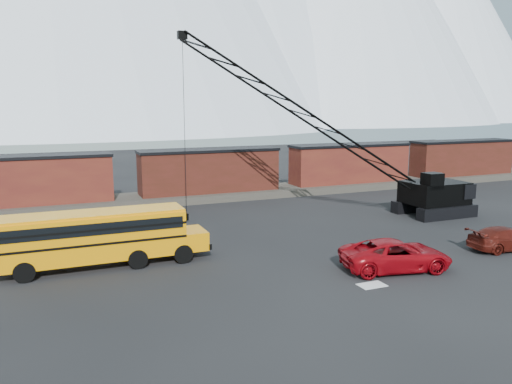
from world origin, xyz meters
The scene contains 11 objects.
ground centered at (0.00, 0.00, 0.00)m, with size 160.00×160.00×0.00m, color black.
gravel_berm centered at (0.00, 22.00, 0.35)m, with size 120.00×5.00×0.70m, color #4E4840.
boxcar_west_near centered at (-16.00, 22.00, 2.76)m, with size 13.70×3.10×4.17m.
boxcar_mid centered at (0.00, 22.00, 2.76)m, with size 13.70×3.10×4.17m.
boxcar_east_near centered at (16.00, 22.00, 2.76)m, with size 13.70×3.10×4.17m.
boxcar_east_far centered at (32.00, 22.00, 2.76)m, with size 13.70×3.10×4.17m.
snow_patch centered at (0.50, -4.00, 0.01)m, with size 1.40×0.90×0.02m, color silver.
school_bus centered at (-11.93, 4.40, 1.79)m, with size 11.65×2.65×3.19m.
red_pickup centered at (3.16, -2.44, 0.85)m, with size 2.83×6.15×1.71m, color #96070F.
maroon_suv centered at (12.10, -1.94, 0.73)m, with size 2.04×5.02×1.46m, color #4D140D.
crawler_crane centered at (4.54, 10.76, 8.17)m, with size 22.95×8.20×14.67m.
Camera 1 is at (-14.26, -24.10, 9.09)m, focal length 35.00 mm.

